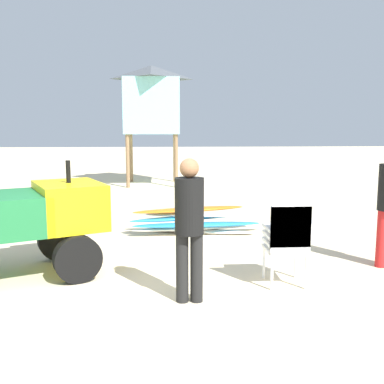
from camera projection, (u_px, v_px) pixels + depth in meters
ground at (78, 296)px, 5.14m from camera, size 80.00×80.00×0.00m
utility_cart at (6, 219)px, 5.61m from camera, size 2.81×2.16×1.50m
stacked_plastic_chairs at (288, 235)px, 5.35m from camera, size 0.48×0.48×1.11m
surfboard_pile at (194, 221)px, 8.11m from camera, size 2.51×0.81×0.48m
lifeguard_near_left at (189, 221)px, 4.84m from camera, size 0.32×0.32×1.61m
lifeguard_tower at (152, 100)px, 14.80m from camera, size 1.98×1.98×3.97m
cooler_box at (321, 230)px, 7.69m from camera, size 0.57×0.39×0.33m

